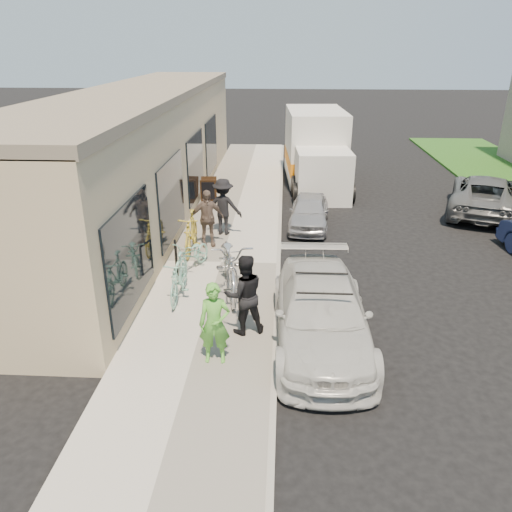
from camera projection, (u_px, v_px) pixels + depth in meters
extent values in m
plane|color=black|center=(297.00, 326.00, 10.75)|extent=(120.00, 120.00, 0.00)
cube|color=#AFA99E|center=(221.00, 264.00, 13.57)|extent=(3.00, 34.00, 0.15)
cube|color=gray|center=(278.00, 266.00, 13.50)|extent=(0.12, 34.00, 0.13)
cube|color=tan|center=(145.00, 155.00, 17.57)|extent=(3.50, 20.00, 4.00)
cube|color=#766A59|center=(140.00, 92.00, 16.74)|extent=(3.60, 20.00, 0.25)
cube|color=black|center=(131.00, 255.00, 10.30)|extent=(0.06, 3.00, 2.20)
cube|color=black|center=(172.00, 199.00, 13.97)|extent=(0.06, 3.00, 2.20)
cube|color=black|center=(195.00, 166.00, 17.64)|extent=(0.06, 3.00, 2.20)
cube|color=black|center=(211.00, 145.00, 21.31)|extent=(0.06, 3.00, 2.20)
cylinder|color=black|center=(177.00, 262.00, 12.56)|extent=(0.06, 0.06, 0.78)
cylinder|color=black|center=(176.00, 254.00, 13.03)|extent=(0.06, 0.06, 0.78)
cylinder|color=black|center=(175.00, 244.00, 12.64)|extent=(0.18, 0.52, 0.06)
cube|color=#311E0D|center=(208.00, 192.00, 18.17)|extent=(0.58, 0.27, 0.94)
cube|color=#311E0D|center=(209.00, 189.00, 18.48)|extent=(0.58, 0.27, 0.94)
cube|color=black|center=(208.00, 191.00, 18.12)|extent=(0.47, 0.18, 0.67)
imported|color=beige|center=(321.00, 313.00, 9.96)|extent=(1.97, 4.62, 1.33)
cylinder|color=black|center=(325.00, 294.00, 9.23)|extent=(1.05, 0.04, 0.04)
cylinder|color=black|center=(322.00, 274.00, 10.05)|extent=(1.05, 0.04, 0.04)
imported|color=#A6A6AC|center=(309.00, 211.00, 16.37)|extent=(1.52, 3.19, 1.05)
cube|color=silver|center=(323.00, 176.00, 19.00)|extent=(2.13, 2.13, 1.92)
cube|color=black|center=(323.00, 165.00, 18.84)|extent=(1.87, 0.17, 0.91)
cube|color=silver|center=(315.00, 145.00, 21.55)|extent=(2.56, 4.37, 2.93)
cube|color=orange|center=(314.00, 160.00, 21.81)|extent=(2.58, 4.39, 0.56)
cylinder|color=black|center=(297.00, 194.00, 18.76)|extent=(0.30, 0.82, 0.81)
cylinder|color=black|center=(350.00, 194.00, 18.76)|extent=(0.30, 0.82, 0.81)
cylinder|color=black|center=(295.00, 186.00, 19.78)|extent=(0.30, 0.82, 0.81)
cylinder|color=black|center=(346.00, 186.00, 19.78)|extent=(0.30, 0.82, 0.81)
cylinder|color=black|center=(289.00, 164.00, 23.31)|extent=(0.30, 0.82, 0.81)
cylinder|color=black|center=(332.00, 164.00, 23.31)|extent=(0.30, 0.82, 0.81)
imported|color=#515456|center=(485.00, 194.00, 17.69)|extent=(3.77, 5.30, 1.34)
imported|color=silver|center=(230.00, 264.00, 11.73)|extent=(1.39, 2.76, 1.38)
imported|color=#55A838|center=(215.00, 324.00, 9.04)|extent=(0.60, 0.41, 1.58)
imported|color=black|center=(244.00, 295.00, 9.97)|extent=(0.98, 0.86, 1.69)
imported|color=#7EBCA5|center=(179.00, 278.00, 11.46)|extent=(0.50, 1.70, 1.02)
imported|color=#7EBCA5|center=(192.00, 255.00, 12.88)|extent=(1.09, 1.72, 0.85)
imported|color=gold|center=(191.00, 232.00, 14.03)|extent=(0.56, 1.90, 1.14)
imported|color=black|center=(223.00, 207.00, 15.21)|extent=(1.20, 0.79, 1.74)
imported|color=brown|center=(207.00, 218.00, 14.32)|extent=(1.06, 0.70, 1.67)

